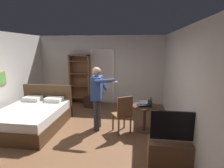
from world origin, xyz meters
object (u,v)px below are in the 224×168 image
at_px(bookshelf, 80,78).
at_px(suitcase_dark, 92,102).
at_px(bottle_on_table, 151,103).
at_px(person_blue_shirt, 97,94).
at_px(wooden_chair, 123,113).
at_px(tv_flatscreen, 175,149).
at_px(bed, 33,117).
at_px(side_table, 145,114).
at_px(laptop, 144,104).

xyz_separation_m(bookshelf, suitcase_dark, (0.59, -0.52, -0.83)).
xyz_separation_m(bottle_on_table, person_blue_shirt, (-1.38, 0.04, 0.18)).
bearing_deg(wooden_chair, tv_flatscreen, -47.05).
bearing_deg(wooden_chair, person_blue_shirt, 167.04).
distance_m(person_blue_shirt, suitcase_dark, 1.97).
relative_size(wooden_chair, person_blue_shirt, 0.59).
height_order(bed, suitcase_dark, bed).
height_order(tv_flatscreen, bottle_on_table, tv_flatscreen).
distance_m(side_table, laptop, 0.28).
bearing_deg(bottle_on_table, side_table, 150.26).
bearing_deg(person_blue_shirt, wooden_chair, -12.96).
xyz_separation_m(bed, bottle_on_table, (3.17, 0.11, 0.50)).
xyz_separation_m(bookshelf, tv_flatscreen, (2.92, -3.52, -0.71)).
relative_size(laptop, bottle_on_table, 1.62).
height_order(bookshelf, wooden_chair, bookshelf).
height_order(bottle_on_table, wooden_chair, wooden_chair).
bearing_deg(bookshelf, bed, -104.72).
distance_m(laptop, suitcase_dark, 2.54).
xyz_separation_m(bottle_on_table, wooden_chair, (-0.69, -0.12, -0.26)).
distance_m(tv_flatscreen, suitcase_dark, 3.80).
distance_m(tv_flatscreen, side_table, 1.44).
distance_m(bookshelf, suitcase_dark, 1.14).
bearing_deg(wooden_chair, suitcase_dark, 124.10).
relative_size(tv_flatscreen, wooden_chair, 1.07).
bearing_deg(bed, suitcase_dark, 56.75).
height_order(bookshelf, suitcase_dark, bookshelf).
bearing_deg(tv_flatscreen, bookshelf, 129.62).
bearing_deg(bookshelf, wooden_chair, -52.08).
xyz_separation_m(tv_flatscreen, wooden_chair, (-1.05, 1.13, 0.24)).
relative_size(bed, tv_flatscreen, 1.89).
distance_m(bookshelf, wooden_chair, 3.07).
height_order(bed, tv_flatscreen, tv_flatscreen).
xyz_separation_m(bed, side_table, (3.03, 0.19, 0.17)).
height_order(laptop, wooden_chair, wooden_chair).
height_order(bed, side_table, bed).
height_order(laptop, bottle_on_table, bottle_on_table).
bearing_deg(laptop, bookshelf, 137.00).
relative_size(bookshelf, person_blue_shirt, 1.13).
bearing_deg(suitcase_dark, person_blue_shirt, -59.56).
distance_m(bookshelf, person_blue_shirt, 2.52).
relative_size(tv_flatscreen, bottle_on_table, 4.33).
relative_size(wooden_chair, suitcase_dark, 1.71).
relative_size(bookshelf, suitcase_dark, 3.29).
bearing_deg(bottle_on_table, bed, -178.07).
bearing_deg(suitcase_dark, wooden_chair, -44.04).
distance_m(bottle_on_table, wooden_chair, 0.75).
xyz_separation_m(bed, wooden_chair, (2.49, -0.02, 0.24)).
bearing_deg(suitcase_dark, side_table, -30.74).
height_order(bottle_on_table, suitcase_dark, bottle_on_table).
xyz_separation_m(tv_flatscreen, person_blue_shirt, (-1.75, 1.29, 0.67)).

